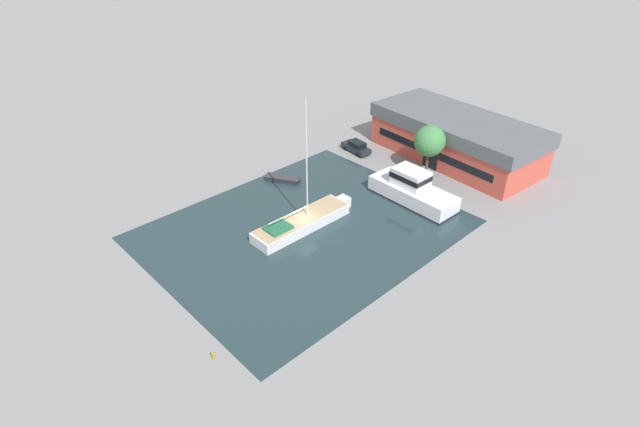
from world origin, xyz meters
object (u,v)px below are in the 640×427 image
Objects in this scene: small_dinghy at (283,179)px; parked_car at (356,147)px; warehouse_building at (456,138)px; motor_cruiser at (412,190)px; quay_tree_near_building at (430,141)px; sailboat_moored at (303,221)px.

parked_car is at bearing 147.94° from small_dinghy.
warehouse_building is 14.21m from motor_cruiser.
sailboat_moored reaches higher than quay_tree_near_building.
sailboat_moored is (-1.53, -27.03, -2.27)m from warehouse_building.
warehouse_building is 3.60× the size of quay_tree_near_building.
parked_car is 1.03× the size of small_dinghy.
quay_tree_near_building is 1.44× the size of small_dinghy.
sailboat_moored is at bearing -95.06° from quay_tree_near_building.
motor_cruiser is (2.92, -6.93, -3.24)m from quay_tree_near_building.
warehouse_building is at bearing 92.18° from quay_tree_near_building.
motor_cruiser is at bearing 89.64° from small_dinghy.
small_dinghy is at bearing -127.40° from quay_tree_near_building.
quay_tree_near_building reaches higher than small_dinghy.
sailboat_moored is (9.08, -18.42, -0.10)m from parked_car.
motor_cruiser is at bearing -72.22° from warehouse_building.
warehouse_building reaches higher than small_dinghy.
parked_car is 0.43× the size of motor_cruiser.
sailboat_moored is 1.31× the size of motor_cruiser.
small_dinghy is at bearing -112.41° from warehouse_building.
motor_cruiser is at bearing -67.11° from quay_tree_near_building.
quay_tree_near_building is 1.40× the size of parked_car.
sailboat_moored reaches higher than motor_cruiser.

